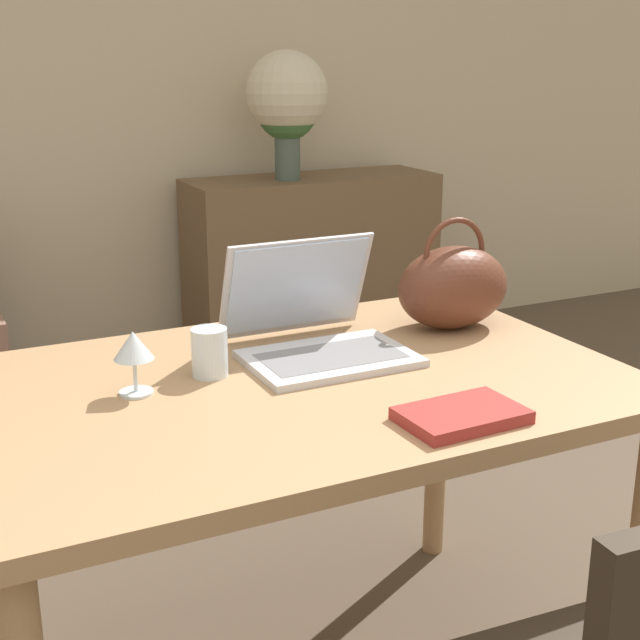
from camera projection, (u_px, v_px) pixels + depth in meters
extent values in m
cube|color=beige|center=(40.00, 68.00, 3.70)|extent=(10.00, 0.06, 2.70)
cube|color=#A87F56|center=(296.00, 388.00, 1.84)|extent=(1.35, 0.89, 0.04)
cylinder|color=#A87F56|center=(640.00, 573.00, 1.88)|extent=(0.06, 0.06, 0.74)
cylinder|color=#A87F56|center=(437.00, 436.00, 2.54)|extent=(0.06, 0.06, 0.74)
cube|color=brown|center=(312.00, 270.00, 4.17)|extent=(1.16, 0.40, 0.87)
cube|color=silver|center=(330.00, 358.00, 1.93)|extent=(0.36, 0.25, 0.02)
cube|color=gray|center=(331.00, 356.00, 1.92)|extent=(0.30, 0.16, 0.00)
cube|color=silver|center=(296.00, 286.00, 2.04)|extent=(0.36, 0.09, 0.23)
cube|color=silver|center=(297.00, 285.00, 2.04)|extent=(0.33, 0.09, 0.21)
cylinder|color=silver|center=(210.00, 352.00, 1.84)|extent=(0.08, 0.08, 0.10)
cylinder|color=silver|center=(136.00, 392.00, 1.75)|extent=(0.07, 0.07, 0.01)
cylinder|color=silver|center=(135.00, 375.00, 1.74)|extent=(0.01, 0.01, 0.07)
cone|color=silver|center=(133.00, 345.00, 1.72)|extent=(0.08, 0.08, 0.06)
ellipsoid|color=#592D1E|center=(453.00, 287.00, 2.14)|extent=(0.29, 0.19, 0.20)
torus|color=#592D1E|center=(454.00, 253.00, 2.12)|extent=(0.17, 0.01, 0.17)
cylinder|color=#47564C|center=(287.00, 152.00, 3.91)|extent=(0.11, 0.11, 0.24)
sphere|color=#3D6B38|center=(287.00, 109.00, 3.85)|extent=(0.27, 0.27, 0.27)
sphere|color=beige|center=(287.00, 92.00, 3.83)|extent=(0.36, 0.36, 0.36)
cube|color=maroon|center=(462.00, 415.00, 1.62)|extent=(0.23, 0.15, 0.02)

